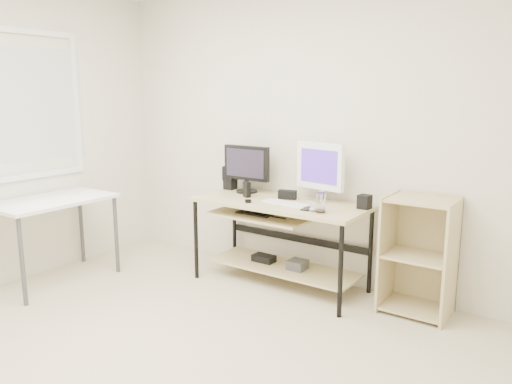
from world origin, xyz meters
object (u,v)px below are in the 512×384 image
at_px(black_monitor, 246,166).
at_px(white_imac, 320,168).
at_px(shelf_unit, 420,254).
at_px(side_table, 52,208).
at_px(desk, 278,225).
at_px(audio_controller, 247,189).

distance_m(black_monitor, white_imac, 0.74).
bearing_deg(shelf_unit, side_table, -156.67).
xyz_separation_m(shelf_unit, black_monitor, (-1.61, -0.01, 0.55)).
distance_m(desk, audio_controller, 0.42).
bearing_deg(black_monitor, desk, -19.23).
bearing_deg(shelf_unit, audio_controller, -172.81).
bearing_deg(shelf_unit, black_monitor, -179.55).
relative_size(shelf_unit, audio_controller, 6.50).
relative_size(desk, black_monitor, 3.18).
distance_m(side_table, shelf_unit, 3.09).
bearing_deg(audio_controller, shelf_unit, 32.10).
bearing_deg(white_imac, shelf_unit, 8.94).
distance_m(side_table, white_imac, 2.34).
height_order(shelf_unit, black_monitor, black_monitor).
xyz_separation_m(side_table, white_imac, (1.95, 1.24, 0.37)).
relative_size(shelf_unit, white_imac, 1.80).
xyz_separation_m(desk, shelf_unit, (1.18, 0.16, -0.09)).
xyz_separation_m(side_table, black_monitor, (1.22, 1.21, 0.33)).
bearing_deg(side_table, white_imac, 32.43).
bearing_deg(side_table, black_monitor, 44.82).
relative_size(shelf_unit, black_monitor, 1.91).
relative_size(black_monitor, white_imac, 0.95).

